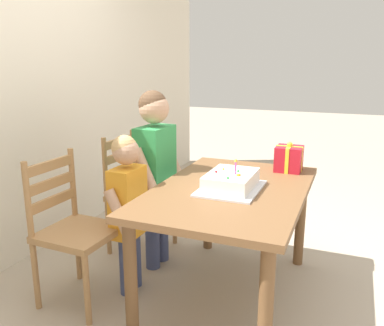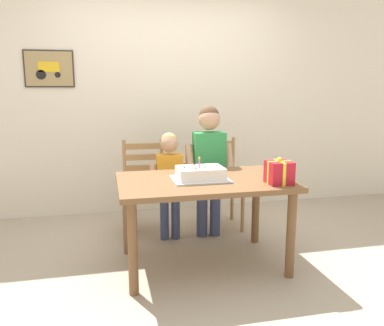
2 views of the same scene
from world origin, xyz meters
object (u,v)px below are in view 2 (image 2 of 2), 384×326
(gift_box_red_large, at_px, (279,172))
(chair_left, at_px, (145,186))
(dining_table, at_px, (204,191))
(child_younger, at_px, (170,176))
(child_older, at_px, (209,159))
(chair_right, at_px, (219,182))
(birthday_cake, at_px, (200,174))

(gift_box_red_large, relative_size, chair_left, 0.22)
(dining_table, bearing_deg, gift_box_red_large, -26.15)
(child_younger, bearing_deg, child_older, -0.08)
(chair_left, distance_m, child_younger, 0.37)
(dining_table, distance_m, chair_right, 0.97)
(child_older, distance_m, child_younger, 0.41)
(child_older, bearing_deg, chair_right, 55.67)
(birthday_cake, height_order, chair_left, chair_left)
(gift_box_red_large, xyz_separation_m, chair_left, (-0.91, 1.13, -0.34))
(chair_right, xyz_separation_m, child_older, (-0.18, -0.26, 0.31))
(child_younger, bearing_deg, dining_table, -74.10)
(birthday_cake, xyz_separation_m, child_older, (0.24, 0.62, 0.00))
(gift_box_red_large, bearing_deg, child_older, 109.99)
(dining_table, height_order, child_older, child_older)
(gift_box_red_large, height_order, child_older, child_older)
(gift_box_red_large, bearing_deg, chair_left, 128.78)
(dining_table, xyz_separation_m, chair_left, (-0.39, 0.87, -0.16))
(child_younger, bearing_deg, birthday_cake, -77.01)
(dining_table, xyz_separation_m, gift_box_red_large, (0.52, -0.26, 0.19))
(chair_left, bearing_deg, chair_right, -0.00)
(birthday_cake, bearing_deg, chair_left, 111.83)
(gift_box_red_large, xyz_separation_m, chair_right, (-0.13, 1.13, -0.34))
(chair_left, bearing_deg, child_older, -24.00)
(birthday_cake, relative_size, child_older, 0.35)
(child_older, bearing_deg, dining_table, -108.86)
(dining_table, xyz_separation_m, chair_right, (0.39, 0.87, -0.16))
(dining_table, distance_m, chair_left, 0.97)
(dining_table, distance_m, birthday_cake, 0.15)
(dining_table, bearing_deg, chair_left, 113.78)
(birthday_cake, relative_size, chair_left, 0.48)
(gift_box_red_large, distance_m, chair_right, 1.19)
(gift_box_red_large, relative_size, child_older, 0.16)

